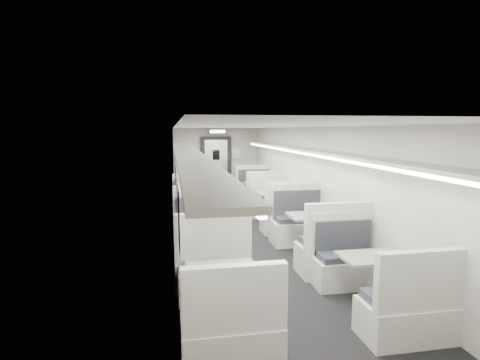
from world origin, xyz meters
name	(u,v)px	position (x,y,z in m)	size (l,w,h in m)	color
room	(250,186)	(0.00, 0.00, 1.20)	(3.24, 12.24, 2.64)	black
booth_left_a	(193,200)	(-1.00, 3.21, 0.35)	(0.98, 1.98, 1.06)	beige
booth_left_b	(197,212)	(-1.00, 1.37, 0.40)	(1.11, 2.24, 1.20)	beige
booth_left_c	(207,245)	(-1.00, -1.21, 0.40)	(1.09, 2.22, 1.19)	beige
booth_left_d	(222,295)	(-1.00, -3.13, 0.37)	(1.01, 2.05, 1.10)	beige
booth_right_a	(261,196)	(1.00, 3.21, 0.41)	(1.12, 2.28, 1.22)	beige
booth_right_b	(276,207)	(1.00, 1.52, 0.40)	(1.12, 2.26, 1.21)	beige
booth_right_c	(314,235)	(1.00, -1.01, 0.41)	(1.13, 2.29, 1.23)	beige
booth_right_d	(371,281)	(1.00, -3.06, 0.36)	(1.00, 2.04, 1.09)	beige
passenger	(197,187)	(-0.93, 2.33, 0.85)	(0.62, 0.41, 1.71)	black
window_a	(174,165)	(-1.49, 3.40, 1.35)	(0.02, 1.18, 0.84)	black
window_b	(175,174)	(-1.49, 1.20, 1.35)	(0.02, 1.18, 0.84)	black
window_c	(176,189)	(-1.49, -1.00, 1.35)	(0.02, 1.18, 0.84)	black
window_d	(179,219)	(-1.49, -3.20, 1.35)	(0.02, 1.18, 0.84)	black
luggage_rack_left	(188,153)	(-1.24, -0.30, 1.92)	(0.46, 10.40, 0.09)	beige
luggage_rack_right	(314,151)	(1.24, -0.30, 1.92)	(0.46, 10.40, 0.09)	beige
vestibule_door	(216,166)	(0.00, 5.93, 1.04)	(1.10, 0.13, 2.10)	black
exit_sign	(217,131)	(0.00, 5.44, 2.28)	(0.62, 0.12, 0.16)	black
wall_notice	(237,153)	(0.75, 5.92, 1.50)	(0.32, 0.02, 0.40)	silver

